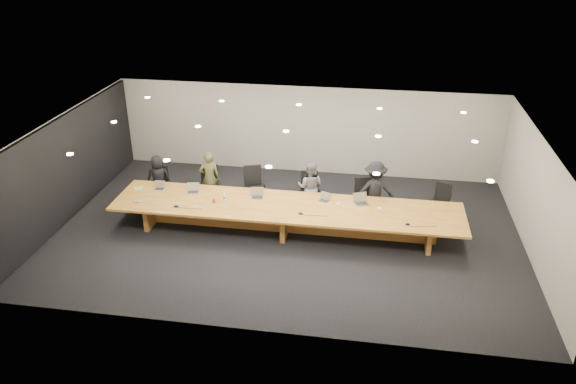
{
  "coord_description": "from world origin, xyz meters",
  "views": [
    {
      "loc": [
        2.09,
        -12.62,
        7.33
      ],
      "look_at": [
        0.0,
        0.3,
        1.0
      ],
      "focal_mm": 35.0,
      "sensor_mm": 36.0,
      "label": 1
    }
  ],
  "objects_px": {
    "laptop_c": "(257,194)",
    "mic_right": "(408,224)",
    "chair_mid_right": "(309,191)",
    "laptop_d": "(324,197)",
    "person_c": "(310,187)",
    "laptop_e": "(362,199)",
    "chair_far_left": "(159,185)",
    "paper_cup_far": "(379,210)",
    "person_b": "(209,178)",
    "paper_cup_near": "(338,205)",
    "conference_table": "(286,214)",
    "person_d": "(375,190)",
    "water_bottle": "(224,197)",
    "av_box": "(138,201)",
    "laptop_b": "(193,189)",
    "chair_left": "(209,186)",
    "chair_far_right": "(441,202)",
    "laptop_a": "(159,186)",
    "mic_center": "(301,213)",
    "mic_left": "(176,206)",
    "chair_mid_left": "(254,187)",
    "chair_right": "(363,198)",
    "amber_mug": "(214,201)",
    "person_a": "(158,178)"
  },
  "relations": [
    {
      "from": "chair_mid_right",
      "to": "laptop_d",
      "type": "xyz_separation_m",
      "value": [
        0.5,
        -0.94,
        0.31
      ]
    },
    {
      "from": "person_d",
      "to": "laptop_a",
      "type": "xyz_separation_m",
      "value": [
        -5.79,
        -0.73,
        0.04
      ]
    },
    {
      "from": "laptop_a",
      "to": "water_bottle",
      "type": "bearing_deg",
      "value": -13.5
    },
    {
      "from": "person_b",
      "to": "mic_left",
      "type": "bearing_deg",
      "value": 56.81
    },
    {
      "from": "av_box",
      "to": "mic_right",
      "type": "height_order",
      "value": "mic_right"
    },
    {
      "from": "person_c",
      "to": "laptop_e",
      "type": "height_order",
      "value": "person_c"
    },
    {
      "from": "amber_mug",
      "to": "laptop_d",
      "type": "bearing_deg",
      "value": 10.26
    },
    {
      "from": "chair_mid_left",
      "to": "person_b",
      "type": "relative_size",
      "value": 0.76
    },
    {
      "from": "chair_mid_left",
      "to": "amber_mug",
      "type": "relative_size",
      "value": 12.28
    },
    {
      "from": "paper_cup_near",
      "to": "mic_center",
      "type": "relative_size",
      "value": 0.71
    },
    {
      "from": "chair_far_right",
      "to": "laptop_d",
      "type": "xyz_separation_m",
      "value": [
        -3.07,
        -0.89,
        0.34
      ]
    },
    {
      "from": "person_c",
      "to": "paper_cup_near",
      "type": "height_order",
      "value": "person_c"
    },
    {
      "from": "person_a",
      "to": "chair_mid_left",
      "type": "bearing_deg",
      "value": 163.22
    },
    {
      "from": "laptop_e",
      "to": "mic_center",
      "type": "distance_m",
      "value": 1.67
    },
    {
      "from": "chair_far_left",
      "to": "paper_cup_far",
      "type": "xyz_separation_m",
      "value": [
        6.23,
        -1.08,
        0.26
      ]
    },
    {
      "from": "chair_left",
      "to": "mic_right",
      "type": "height_order",
      "value": "chair_left"
    },
    {
      "from": "chair_far_left",
      "to": "laptop_c",
      "type": "relative_size",
      "value": 3.13
    },
    {
      "from": "chair_mid_left",
      "to": "chair_right",
      "type": "relative_size",
      "value": 1.09
    },
    {
      "from": "paper_cup_far",
      "to": "av_box",
      "type": "xyz_separation_m",
      "value": [
        -6.21,
        -0.46,
        -0.03
      ]
    },
    {
      "from": "chair_far_right",
      "to": "paper_cup_near",
      "type": "xyz_separation_m",
      "value": [
        -2.67,
        -1.13,
        0.27
      ]
    },
    {
      "from": "person_b",
      "to": "laptop_d",
      "type": "bearing_deg",
      "value": 143.66
    },
    {
      "from": "mic_left",
      "to": "mic_right",
      "type": "relative_size",
      "value": 1.04
    },
    {
      "from": "laptop_d",
      "to": "laptop_e",
      "type": "xyz_separation_m",
      "value": [
        0.97,
        -0.01,
        0.03
      ]
    },
    {
      "from": "chair_left",
      "to": "mic_left",
      "type": "xyz_separation_m",
      "value": [
        -0.37,
        -1.69,
        0.19
      ]
    },
    {
      "from": "conference_table",
      "to": "laptop_b",
      "type": "relative_size",
      "value": 27.69
    },
    {
      "from": "chair_right",
      "to": "water_bottle",
      "type": "distance_m",
      "value": 3.77
    },
    {
      "from": "laptop_c",
      "to": "mic_right",
      "type": "xyz_separation_m",
      "value": [
        3.87,
        -0.82,
        -0.12
      ]
    },
    {
      "from": "chair_mid_right",
      "to": "person_b",
      "type": "distance_m",
      "value": 2.85
    },
    {
      "from": "conference_table",
      "to": "laptop_e",
      "type": "height_order",
      "value": "laptop_e"
    },
    {
      "from": "laptop_d",
      "to": "laptop_e",
      "type": "distance_m",
      "value": 0.98
    },
    {
      "from": "water_bottle",
      "to": "amber_mug",
      "type": "height_order",
      "value": "water_bottle"
    },
    {
      "from": "chair_far_left",
      "to": "laptop_c",
      "type": "bearing_deg",
      "value": -13.35
    },
    {
      "from": "conference_table",
      "to": "laptop_c",
      "type": "distance_m",
      "value": 0.95
    },
    {
      "from": "chair_mid_left",
      "to": "person_a",
      "type": "height_order",
      "value": "person_a"
    },
    {
      "from": "paper_cup_far",
      "to": "mic_center",
      "type": "relative_size",
      "value": 0.75
    },
    {
      "from": "paper_cup_near",
      "to": "mic_right",
      "type": "height_order",
      "value": "paper_cup_near"
    },
    {
      "from": "person_c",
      "to": "mic_center",
      "type": "xyz_separation_m",
      "value": [
        -0.05,
        -1.58,
        0.02
      ]
    },
    {
      "from": "chair_far_left",
      "to": "laptop_c",
      "type": "height_order",
      "value": "chair_far_left"
    },
    {
      "from": "water_bottle",
      "to": "av_box",
      "type": "relative_size",
      "value": 1.13
    },
    {
      "from": "laptop_b",
      "to": "mic_center",
      "type": "bearing_deg",
      "value": -24.83
    },
    {
      "from": "laptop_d",
      "to": "mic_left",
      "type": "height_order",
      "value": "laptop_d"
    },
    {
      "from": "person_c",
      "to": "laptop_e",
      "type": "xyz_separation_m",
      "value": [
        1.43,
        -0.82,
        0.15
      ]
    },
    {
      "from": "person_d",
      "to": "mic_right",
      "type": "height_order",
      "value": "person_d"
    },
    {
      "from": "amber_mug",
      "to": "laptop_c",
      "type": "bearing_deg",
      "value": 21.69
    },
    {
      "from": "person_a",
      "to": "amber_mug",
      "type": "xyz_separation_m",
      "value": [
        2.05,
        -1.36,
        0.11
      ]
    },
    {
      "from": "laptop_a",
      "to": "conference_table",
      "type": "bearing_deg",
      "value": -8.03
    },
    {
      "from": "conference_table",
      "to": "paper_cup_near",
      "type": "relative_size",
      "value": 101.87
    },
    {
      "from": "chair_mid_left",
      "to": "chair_far_right",
      "type": "relative_size",
      "value": 1.14
    },
    {
      "from": "laptop_b",
      "to": "laptop_c",
      "type": "xyz_separation_m",
      "value": [
        1.77,
        -0.04,
        0.01
      ]
    },
    {
      "from": "chair_mid_right",
      "to": "conference_table",
      "type": "bearing_deg",
      "value": -116.0
    }
  ]
}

